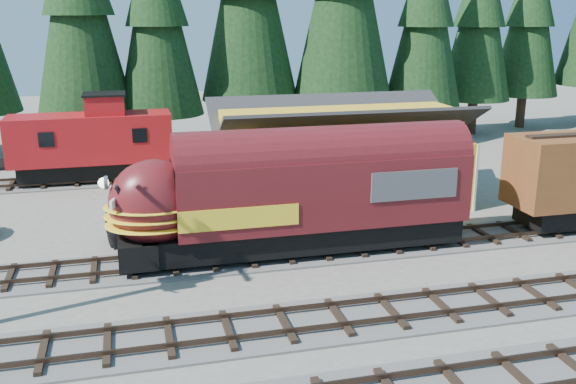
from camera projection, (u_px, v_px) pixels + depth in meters
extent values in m
plane|color=#6B665B|center=(431.00, 283.00, 23.47)|extent=(120.00, 120.00, 0.00)
cube|color=#4C4947|center=(138.00, 178.00, 37.90)|extent=(32.00, 3.20, 0.08)
cube|color=#38281E|center=(138.00, 178.00, 37.17)|extent=(32.00, 0.08, 0.16)
cube|color=#38281E|center=(138.00, 172.00, 38.52)|extent=(32.00, 0.08, 0.16)
cube|color=gold|center=(340.00, 171.00, 32.80)|extent=(12.00, 6.00, 3.40)
cube|color=gold|center=(341.00, 124.00, 32.14)|extent=(11.88, 3.30, 1.44)
cube|color=white|center=(226.00, 173.00, 30.31)|extent=(0.06, 2.40, 0.60)
cone|color=black|center=(78.00, 2.00, 40.30)|extent=(6.16, 6.16, 14.03)
cone|color=black|center=(157.00, 15.00, 41.71)|extent=(5.70, 5.70, 12.99)
cone|color=black|center=(426.00, 16.00, 46.22)|extent=(5.61, 5.61, 12.78)
cone|color=black|center=(480.00, 17.00, 49.58)|extent=(5.55, 5.55, 12.63)
cone|color=black|center=(530.00, 18.00, 52.40)|extent=(5.52, 5.52, 12.57)
cube|color=black|center=(305.00, 234.00, 26.11)|extent=(12.95, 2.32, 1.00)
cube|color=#581417|center=(322.00, 189.00, 25.77)|extent=(11.81, 2.73, 2.73)
ellipsoid|color=#581417|center=(155.00, 203.00, 24.24)|extent=(3.45, 2.67, 3.36)
cube|color=#38383A|center=(400.00, 176.00, 26.48)|extent=(3.63, 2.79, 1.18)
sphere|color=white|center=(104.00, 183.00, 23.57)|extent=(0.40, 0.40, 0.40)
cube|color=black|center=(94.00, 169.00, 37.12)|extent=(8.13, 2.09, 0.90)
cube|color=maroon|center=(91.00, 138.00, 36.62)|extent=(9.03, 2.62, 2.71)
cube|color=maroon|center=(105.00, 104.00, 36.32)|extent=(2.17, 1.99, 1.08)
imported|color=black|center=(187.00, 218.00, 27.75)|extent=(6.90, 3.29, 1.90)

